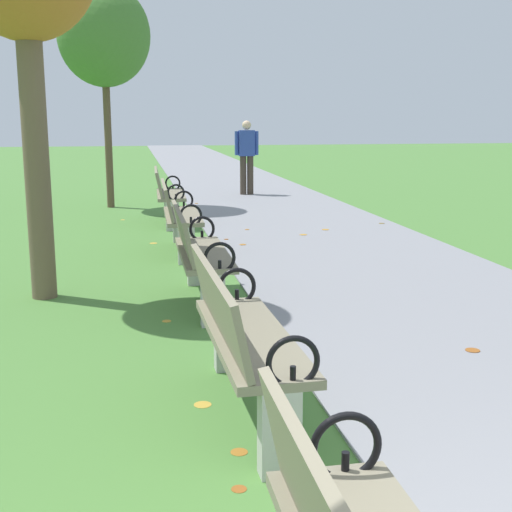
{
  "coord_description": "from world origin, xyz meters",
  "views": [
    {
      "loc": [
        -1.12,
        -1.37,
        1.75
      ],
      "look_at": [
        -0.05,
        4.43,
        0.55
      ],
      "focal_mm": 48.57,
      "sensor_mm": 36.0,
      "label": 1
    }
  ],
  "objects_px": {
    "park_bench_3": "(198,253)",
    "tree_3": "(104,36)",
    "park_bench_5": "(167,194)",
    "pedestrian_walking": "(247,153)",
    "park_bench_2": "(241,336)",
    "park_bench_4": "(178,215)"
  },
  "relations": [
    {
      "from": "park_bench_5",
      "to": "tree_3",
      "type": "relative_size",
      "value": 0.39
    },
    {
      "from": "park_bench_5",
      "to": "tree_3",
      "type": "xyz_separation_m",
      "value": [
        -0.97,
        2.28,
        2.71
      ]
    },
    {
      "from": "park_bench_5",
      "to": "tree_3",
      "type": "distance_m",
      "value": 3.67
    },
    {
      "from": "park_bench_3",
      "to": "tree_3",
      "type": "relative_size",
      "value": 0.39
    },
    {
      "from": "park_bench_3",
      "to": "park_bench_4",
      "type": "bearing_deg",
      "value": 90.0
    },
    {
      "from": "park_bench_5",
      "to": "pedestrian_walking",
      "type": "height_order",
      "value": "pedestrian_walking"
    },
    {
      "from": "park_bench_2",
      "to": "park_bench_4",
      "type": "xyz_separation_m",
      "value": [
        0.0,
        5.06,
        0.0
      ]
    },
    {
      "from": "park_bench_4",
      "to": "park_bench_2",
      "type": "bearing_deg",
      "value": -90.0
    },
    {
      "from": "park_bench_2",
      "to": "park_bench_4",
      "type": "height_order",
      "value": "same"
    },
    {
      "from": "park_bench_2",
      "to": "park_bench_4",
      "type": "distance_m",
      "value": 5.06
    },
    {
      "from": "park_bench_2",
      "to": "park_bench_5",
      "type": "distance_m",
      "value": 7.55
    },
    {
      "from": "park_bench_2",
      "to": "tree_3",
      "type": "height_order",
      "value": "tree_3"
    },
    {
      "from": "park_bench_4",
      "to": "tree_3",
      "type": "distance_m",
      "value": 5.56
    },
    {
      "from": "park_bench_2",
      "to": "park_bench_3",
      "type": "xyz_separation_m",
      "value": [
        -0.0,
        2.53,
        0.0
      ]
    },
    {
      "from": "park_bench_3",
      "to": "tree_3",
      "type": "bearing_deg",
      "value": 97.59
    },
    {
      "from": "park_bench_2",
      "to": "park_bench_4",
      "type": "relative_size",
      "value": 1.0
    },
    {
      "from": "tree_3",
      "to": "park_bench_3",
      "type": "bearing_deg",
      "value": -82.41
    },
    {
      "from": "tree_3",
      "to": "pedestrian_walking",
      "type": "relative_size",
      "value": 2.56
    },
    {
      "from": "park_bench_4",
      "to": "pedestrian_walking",
      "type": "bearing_deg",
      "value": 72.69
    },
    {
      "from": "park_bench_2",
      "to": "park_bench_5",
      "type": "bearing_deg",
      "value": 90.0
    },
    {
      "from": "park_bench_2",
      "to": "pedestrian_walking",
      "type": "distance_m",
      "value": 11.56
    },
    {
      "from": "park_bench_2",
      "to": "pedestrian_walking",
      "type": "height_order",
      "value": "pedestrian_walking"
    }
  ]
}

